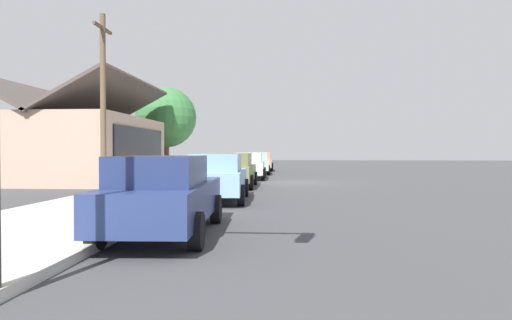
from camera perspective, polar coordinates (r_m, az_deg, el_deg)
ground_plane at (r=24.51m, az=4.80°, el=-2.82°), size 120.00×120.00×0.00m
sidewalk_curb at (r=25.06m, az=-8.12°, el=-2.56°), size 60.00×4.20×0.16m
car_navy at (r=9.31m, az=-11.35°, el=-4.25°), size 4.82×2.09×1.59m
car_skyblue at (r=15.43m, az=-4.81°, el=-2.11°), size 4.73×2.13×1.59m
car_olive at (r=21.24m, az=-2.78°, el=-1.22°), size 4.84×2.03×1.59m
car_ivory at (r=27.45m, az=-0.87°, el=-0.69°), size 4.85×2.08×1.59m
car_seafoam at (r=33.24m, az=0.01°, el=-0.38°), size 4.79×2.19×1.59m
car_coral at (r=38.90m, az=0.61°, el=-0.16°), size 4.57×2.15×1.59m
storefront_building at (r=27.11m, az=-21.43°, el=1.53°), size 10.38×7.49×5.58m
shade_tree at (r=33.49m, az=-11.13°, el=5.20°), size 4.31×4.31×6.25m
utility_pole_wooden at (r=20.69m, az=-18.49°, el=7.29°), size 1.80×0.24×7.50m
fire_hydrant_red at (r=28.62m, az=-3.75°, el=-1.26°), size 0.22×0.22×0.71m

